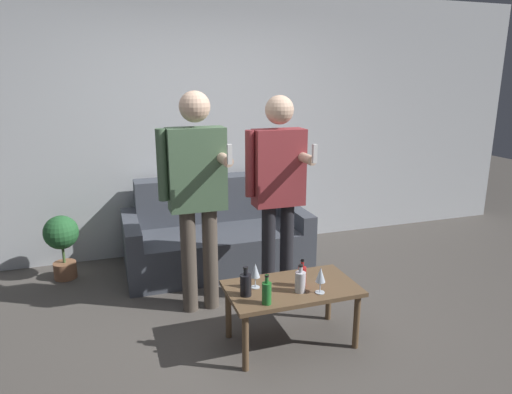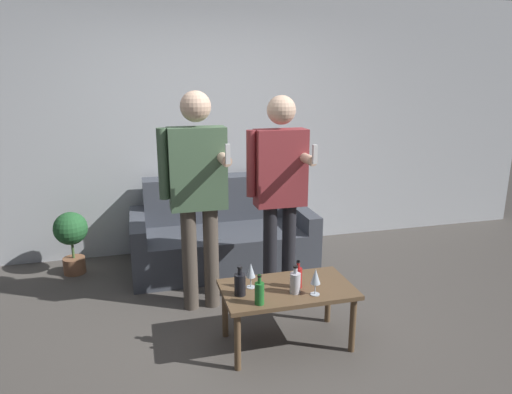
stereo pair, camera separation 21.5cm
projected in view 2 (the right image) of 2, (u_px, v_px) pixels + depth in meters
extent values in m
plane|color=#514C47|center=(250.00, 348.00, 3.19)|extent=(16.00, 16.00, 0.00)
cube|color=silver|center=(202.00, 125.00, 4.77)|extent=(8.00, 0.06, 2.70)
cube|color=#474C56|center=(225.00, 251.00, 4.44)|extent=(1.47, 0.66, 0.38)
cube|color=#474C56|center=(216.00, 215.00, 4.81)|extent=(1.47, 0.25, 0.85)
cube|color=#474C56|center=(139.00, 246.00, 4.34)|extent=(0.14, 0.91, 0.55)
cube|color=#474C56|center=(299.00, 232.00, 4.74)|extent=(0.14, 0.91, 0.55)
cube|color=brown|center=(288.00, 289.00, 3.14)|extent=(0.90, 0.51, 0.03)
cylinder|color=brown|center=(237.00, 342.00, 2.91)|extent=(0.04, 0.04, 0.40)
cylinder|color=brown|center=(353.00, 325.00, 3.11)|extent=(0.04, 0.04, 0.40)
cylinder|color=brown|center=(225.00, 311.00, 3.29)|extent=(0.04, 0.04, 0.40)
cylinder|color=brown|center=(328.00, 297.00, 3.49)|extent=(0.04, 0.04, 0.40)
cylinder|color=#23752D|center=(259.00, 294.00, 2.89)|extent=(0.06, 0.06, 0.14)
cylinder|color=#23752D|center=(259.00, 279.00, 2.87)|extent=(0.02, 0.02, 0.06)
cylinder|color=black|center=(259.00, 276.00, 2.86)|extent=(0.03, 0.03, 0.01)
cylinder|color=black|center=(240.00, 285.00, 3.01)|extent=(0.08, 0.08, 0.15)
cylinder|color=black|center=(240.00, 270.00, 2.99)|extent=(0.03, 0.03, 0.06)
cylinder|color=black|center=(240.00, 267.00, 2.98)|extent=(0.03, 0.03, 0.01)
cylinder|color=#B21E1E|center=(298.00, 278.00, 3.12)|extent=(0.06, 0.06, 0.14)
cylinder|color=#B21E1E|center=(298.00, 265.00, 3.10)|extent=(0.02, 0.02, 0.05)
cylinder|color=black|center=(298.00, 262.00, 3.09)|extent=(0.03, 0.03, 0.01)
cylinder|color=silver|center=(295.00, 283.00, 3.04)|extent=(0.07, 0.07, 0.14)
cylinder|color=silver|center=(296.00, 270.00, 3.02)|extent=(0.03, 0.03, 0.05)
cylinder|color=black|center=(296.00, 267.00, 3.01)|extent=(0.03, 0.03, 0.01)
cylinder|color=silver|center=(251.00, 287.00, 3.14)|extent=(0.06, 0.06, 0.01)
cylinder|color=silver|center=(251.00, 282.00, 3.13)|extent=(0.01, 0.01, 0.07)
cone|color=silver|center=(251.00, 270.00, 3.11)|extent=(0.06, 0.06, 0.10)
cylinder|color=silver|center=(315.00, 294.00, 3.04)|extent=(0.06, 0.06, 0.01)
cylinder|color=silver|center=(315.00, 289.00, 3.03)|extent=(0.01, 0.01, 0.07)
cone|color=silver|center=(316.00, 276.00, 3.00)|extent=(0.07, 0.07, 0.10)
cylinder|color=brown|center=(190.00, 260.00, 3.65)|extent=(0.12, 0.12, 0.84)
cylinder|color=brown|center=(211.00, 257.00, 3.69)|extent=(0.12, 0.12, 0.84)
cube|color=#4C6B4C|center=(198.00, 169.00, 3.48)|extent=(0.44, 0.19, 0.63)
sphere|color=beige|center=(195.00, 106.00, 3.36)|extent=(0.23, 0.23, 0.23)
cylinder|color=#4C6B4C|center=(163.00, 164.00, 3.40)|extent=(0.08, 0.08, 0.54)
cylinder|color=beige|center=(223.00, 158.00, 3.37)|extent=(0.08, 0.28, 0.08)
cube|color=white|center=(228.00, 154.00, 3.19)|extent=(0.03, 0.03, 0.14)
cylinder|color=#232328|center=(270.00, 253.00, 3.80)|extent=(0.12, 0.12, 0.82)
cylinder|color=#232328|center=(289.00, 252.00, 3.84)|extent=(0.12, 0.12, 0.82)
cube|color=#933338|center=(281.00, 168.00, 3.63)|extent=(0.41, 0.18, 0.62)
sphere|color=beige|center=(281.00, 110.00, 3.52)|extent=(0.23, 0.23, 0.23)
cylinder|color=#933338|center=(251.00, 164.00, 3.56)|extent=(0.07, 0.07, 0.53)
cylinder|color=beige|center=(306.00, 159.00, 3.52)|extent=(0.07, 0.27, 0.07)
cube|color=white|center=(315.00, 154.00, 3.35)|extent=(0.03, 0.03, 0.14)
cylinder|color=#936042|center=(75.00, 265.00, 4.40)|extent=(0.21, 0.21, 0.16)
cylinder|color=#476B38|center=(73.00, 249.00, 4.35)|extent=(0.02, 0.02, 0.19)
sphere|color=#286633|center=(70.00, 228.00, 4.30)|extent=(0.31, 0.31, 0.31)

